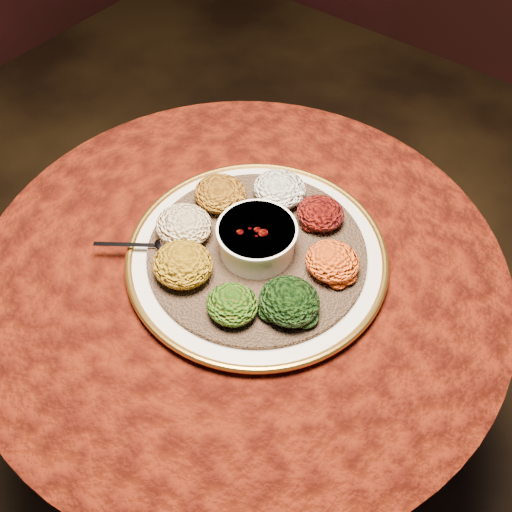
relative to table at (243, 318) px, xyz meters
The scene contains 13 objects.
table is the anchor object (origin of this frame).
platter 0.19m from the table, 58.61° to the left, with size 0.56×0.56×0.02m.
injera 0.21m from the table, 58.61° to the left, with size 0.39×0.39×0.01m, color brown.
stew_bowl 0.24m from the table, 58.61° to the left, with size 0.14×0.14×0.06m.
spoon 0.26m from the table, 148.96° to the right, with size 0.13×0.09×0.01m.
portion_ayib 0.28m from the table, 100.50° to the left, with size 0.10×0.10×0.05m, color white.
portion_kitfo 0.28m from the table, 66.90° to the left, with size 0.09×0.08×0.04m, color black.
portion_tikil 0.28m from the table, 26.29° to the left, with size 0.09×0.09×0.05m, color #C46B10.
portion_gomen 0.27m from the table, 16.75° to the right, with size 0.10×0.10×0.05m, color black.
portion_mixveg 0.26m from the table, 57.34° to the right, with size 0.09×0.08×0.04m, color #8F2C09.
portion_kik 0.26m from the table, 119.45° to the right, with size 0.10×0.10×0.05m, color #A4750E.
portion_timatim 0.26m from the table, 167.44° to the right, with size 0.10×0.10×0.05m, color maroon.
portion_shiro 0.27m from the table, 144.81° to the left, with size 0.10×0.09×0.05m, color #955E12.
Camera 1 is at (0.40, -0.48, 1.55)m, focal length 40.00 mm.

